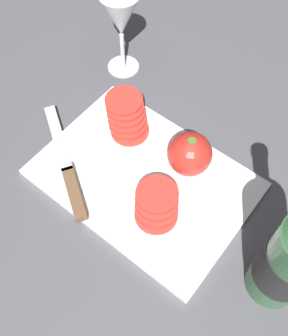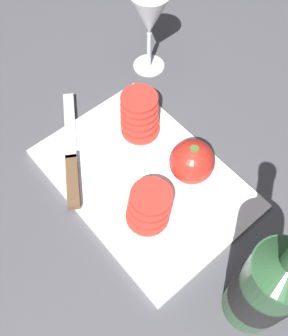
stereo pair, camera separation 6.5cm
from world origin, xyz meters
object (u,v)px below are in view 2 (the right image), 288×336
(whole_tomato, at_px, (192,161))
(tomato_slice_stack_near, at_px, (139,113))
(wine_bottle, at_px, (267,287))
(tomato_slice_stack_far, at_px, (149,206))
(knife, at_px, (72,169))
(wine_glass, at_px, (150,17))

(whole_tomato, height_order, tomato_slice_stack_near, whole_tomato)
(wine_bottle, bearing_deg, tomato_slice_stack_far, -176.72)
(whole_tomato, distance_m, knife, 0.21)
(wine_glass, xyz_separation_m, knife, (0.11, -0.28, -0.10))
(whole_tomato, height_order, knife, whole_tomato)
(knife, xyz_separation_m, tomato_slice_stack_far, (0.14, 0.05, 0.01))
(tomato_slice_stack_far, bearing_deg, whole_tomato, 93.66)
(tomato_slice_stack_near, xyz_separation_m, tomato_slice_stack_far, (0.15, -0.11, -0.01))
(wine_bottle, height_order, whole_tomato, wine_bottle)
(wine_bottle, bearing_deg, knife, -169.34)
(wine_glass, distance_m, tomato_slice_stack_near, 0.18)
(knife, bearing_deg, wine_glass, -35.04)
(wine_glass, relative_size, knife, 0.76)
(whole_tomato, relative_size, knife, 0.34)
(wine_bottle, relative_size, whole_tomato, 3.91)
(whole_tomato, height_order, tomato_slice_stack_far, whole_tomato)
(wine_bottle, xyz_separation_m, wine_glass, (-0.47, 0.21, 0.02))
(tomato_slice_stack_far, bearing_deg, wine_glass, 139.29)
(tomato_slice_stack_near, bearing_deg, tomato_slice_stack_far, -35.18)
(wine_glass, xyz_separation_m, whole_tomato, (0.25, -0.12, -0.07))
(wine_glass, height_order, tomato_slice_stack_near, wine_glass)
(knife, bearing_deg, tomato_slice_stack_far, -126.82)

